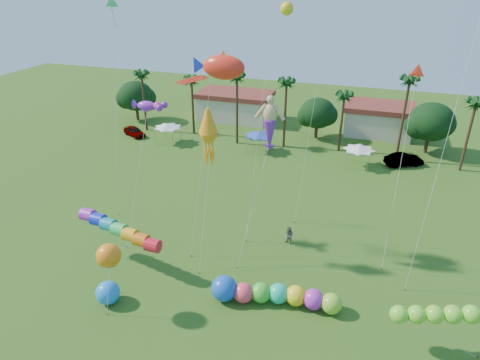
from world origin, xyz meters
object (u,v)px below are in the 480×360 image
(car_a, at_px, (134,131))
(spectator_b, at_px, (289,236))
(car_b, at_px, (404,160))
(blue_ball, at_px, (108,293))
(caterpillar_inflatable, at_px, (271,294))

(car_a, distance_m, spectator_b, 36.57)
(car_a, bearing_deg, car_b, -60.30)
(blue_ball, bearing_deg, car_b, 57.23)
(car_a, relative_size, car_b, 0.87)
(car_a, height_order, caterpillar_inflatable, caterpillar_inflatable)
(car_a, xyz_separation_m, car_b, (40.35, 1.37, 0.09))
(caterpillar_inflatable, bearing_deg, car_a, 126.03)
(spectator_b, bearing_deg, blue_ball, -109.24)
(spectator_b, bearing_deg, caterpillar_inflatable, -62.97)
(caterpillar_inflatable, bearing_deg, blue_ball, -171.25)
(caterpillar_inflatable, bearing_deg, car_b, 62.54)
(car_b, xyz_separation_m, spectator_b, (-10.73, -22.81, 0.11))
(car_a, bearing_deg, blue_ball, -124.58)
(car_b, bearing_deg, blue_ball, 118.80)
(car_a, xyz_separation_m, spectator_b, (29.62, -21.45, 0.19))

